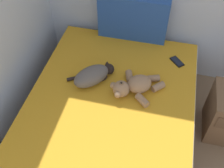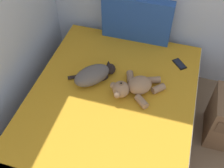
{
  "view_description": "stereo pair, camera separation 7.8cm",
  "coord_description": "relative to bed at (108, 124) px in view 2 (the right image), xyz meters",
  "views": [
    {
      "loc": [
        1.27,
        1.98,
        2.31
      ],
      "look_at": [
        0.92,
        3.44,
        0.61
      ],
      "focal_mm": 42.94,
      "sensor_mm": 36.0,
      "label": 1
    },
    {
      "loc": [
        1.34,
        2.0,
        2.31
      ],
      "look_at": [
        0.92,
        3.44,
        0.61
      ],
      "focal_mm": 42.94,
      "sensor_mm": 36.0,
      "label": 2
    }
  ],
  "objects": [
    {
      "name": "bed",
      "position": [
        0.0,
        0.0,
        0.0
      ],
      "size": [
        1.46,
        2.04,
        0.51
      ],
      "color": "brown",
      "rests_on": "ground_plane"
    },
    {
      "name": "patterned_cushion",
      "position": [
        0.02,
        0.95,
        0.49
      ],
      "size": [
        0.7,
        0.11,
        0.46
      ],
      "color": "#264C99",
      "rests_on": "bed"
    },
    {
      "name": "cat",
      "position": [
        -0.2,
        0.26,
        0.33
      ],
      "size": [
        0.41,
        0.38,
        0.15
      ],
      "color": "#59514C",
      "rests_on": "bed"
    },
    {
      "name": "teddy_bear",
      "position": [
        0.17,
        0.22,
        0.33
      ],
      "size": [
        0.47,
        0.38,
        0.16
      ],
      "color": "#937051",
      "rests_on": "bed"
    },
    {
      "name": "cell_phone",
      "position": [
        0.52,
        0.68,
        0.26
      ],
      "size": [
        0.15,
        0.16,
        0.01
      ],
      "color": "black",
      "rests_on": "bed"
    }
  ]
}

